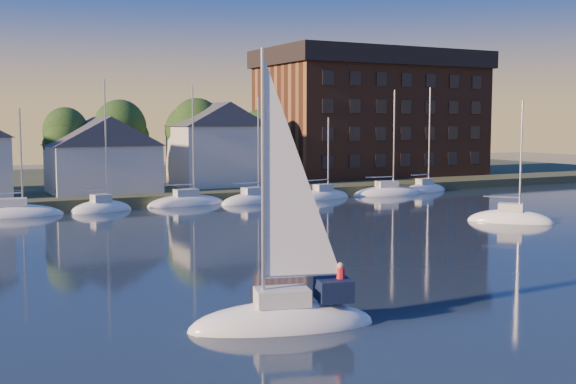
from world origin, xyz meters
TOP-DOWN VIEW (x-y plane):
  - ground at (0.00, 0.00)m, footprint 260.00×260.00m
  - shoreline_land at (0.00, 75.00)m, footprint 160.00×50.00m
  - wooden_dock at (0.00, 52.00)m, footprint 120.00×3.00m
  - clubhouse_centre at (-6.00, 57.00)m, footprint 11.55×8.40m
  - clubhouse_east at (8.00, 59.00)m, footprint 10.50×8.40m
  - condo_block at (34.00, 64.95)m, footprint 31.00×17.00m
  - tree_line at (2.00, 63.00)m, footprint 93.40×5.40m
  - moored_fleet at (-4.00, 49.00)m, footprint 79.50×2.40m
  - hero_sailboat at (-10.64, 5.38)m, footprint 8.28×4.52m
  - drifting_sailboat_right at (20.80, 24.47)m, footprint 6.59×6.87m

SIDE VIEW (x-z plane):
  - ground at x=0.00m, z-range 0.00..0.00m
  - shoreline_land at x=0.00m, z-range -1.00..1.00m
  - wooden_dock at x=0.00m, z-range -0.50..0.50m
  - drifting_sailboat_right at x=20.80m, z-range -5.59..5.78m
  - moored_fleet at x=-4.00m, z-range -5.93..6.12m
  - hero_sailboat at x=-10.64m, z-range -5.74..6.82m
  - clubhouse_centre at x=-6.00m, z-range 1.09..9.17m
  - clubhouse_east at x=8.00m, z-range 1.10..10.90m
  - tree_line at x=2.00m, z-range 2.73..11.63m
  - condo_block at x=34.00m, z-range 1.09..18.49m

